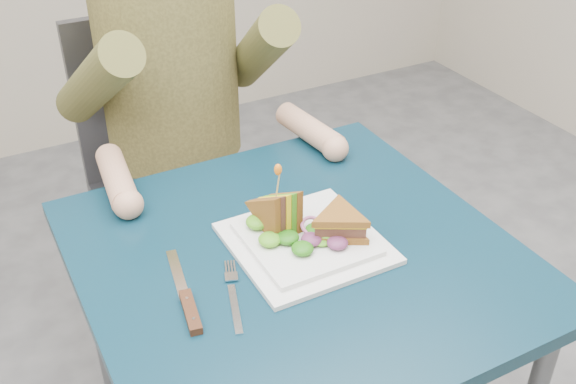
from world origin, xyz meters
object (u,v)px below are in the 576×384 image
diner (169,43)px  plate (306,241)px  fork (234,297)px  sandwich_flat (340,224)px  sandwich_upright (278,213)px  knife (188,304)px  table (297,285)px  chair (168,160)px

diner → plate: bearing=-87.9°
fork → sandwich_flat: bearing=10.7°
sandwich_flat → fork: bearing=-169.3°
sandwich_upright → fork: bearing=-141.3°
sandwich_flat → sandwich_upright: sandwich_upright is taller
diner → knife: diner is taller
table → fork: bearing=-158.3°
fork → knife: (-0.07, 0.02, 0.00)m
sandwich_upright → fork: 0.19m
fork → table: bearing=21.7°
plate → fork: plate is taller
sandwich_flat → sandwich_upright: bearing=141.3°
chair → fork: size_ratio=5.34×
plate → knife: size_ratio=1.17×
sandwich_upright → chair: bearing=89.2°
chair → knife: size_ratio=4.20×
diner → sandwich_flat: bearing=-83.1°
table → plate: size_ratio=2.88×
chair → sandwich_upright: size_ratio=7.33×
sandwich_flat → fork: size_ratio=0.93×
chair → table: bearing=-90.0°
fork → chair: bearing=79.3°
plate → fork: size_ratio=1.49×
plate → fork: bearing=-158.6°
diner → chair: bearing=90.0°
table → chair: (0.00, 0.74, -0.11)m
chair → plate: size_ratio=3.58×
sandwich_flat → sandwich_upright: 0.11m
plate → sandwich_upright: 0.07m
diner → fork: size_ratio=4.28×
table → sandwich_flat: bearing=-12.3°
fork → knife: bearing=168.0°
diner → fork: bearing=-102.4°
table → chair: size_ratio=0.81×
sandwich_upright → fork: sandwich_upright is taller
diner → fork: 0.73m
diner → knife: bearing=-108.5°
diner → knife: (-0.22, -0.67, -0.18)m
diner → sandwich_upright: size_ratio=5.87×
knife → sandwich_flat: bearing=5.2°
sandwich_upright → fork: size_ratio=0.73×
knife → chair: bearing=74.0°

